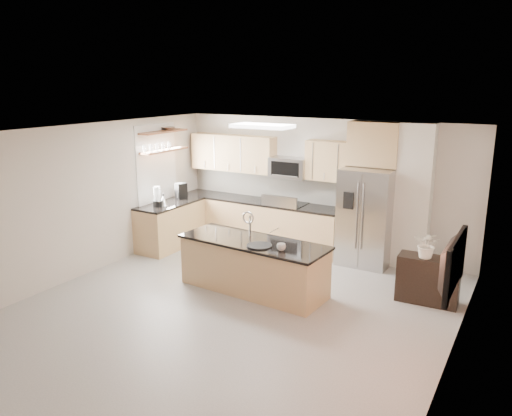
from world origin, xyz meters
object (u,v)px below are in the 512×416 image
Objects in this scene: microwave at (289,168)px; television at (445,262)px; island at (254,265)px; blender at (157,198)px; credenza at (428,280)px; range at (286,226)px; cup at (281,247)px; bowl at (168,128)px; kettle at (163,200)px; refrigerator at (366,217)px; coffee_maker at (181,191)px; platter at (259,246)px; flower_vase at (428,238)px.

television is at bearing -42.75° from microwave.
island is 6.25× the size of blender.
television is at bearing -78.50° from credenza.
range is 2.62m from cup.
blender is at bearing 73.17° from television.
range is 3.26× the size of bowl.
bowl is (-5.27, 0.41, 2.02)m from credenza.
bowl is at bearing 68.03° from television.
cup is 3.29m from kettle.
refrigerator is (1.66, -0.17, -0.74)m from microwave.
television is (3.01, -0.98, 0.93)m from island.
cup is 3.98m from bowl.
refrigerator is 3.81m from coffee_maker.
cup is at bearing -0.84° from platter.
range is 2.28m from coffee_maker.
refrigerator is 2.44m from island.
refrigerator is 4.57× the size of platter.
television is at bearing -21.97° from bowl.
platter is 0.99× the size of blender.
island is 2.69m from credenza.
credenza is at bearing 24.01° from island.
island is (0.50, -2.14, -0.05)m from range.
bowl is at bearing 152.67° from platter.
kettle is 5.83m from television.
flower_vase is (1.32, -1.22, 0.15)m from refrigerator.
cup is 3.61m from coffee_maker.
range is at bearing 106.93° from island.
flower_vase is (-0.04, -0.06, 0.68)m from credenza.
refrigerator reaches higher than island.
credenza is 2.61m from platter.
kettle is (-3.13, 1.03, 0.13)m from cup.
bowl is (-2.97, 1.54, 1.53)m from platter.
range is 1.26× the size of credenza.
blender is 0.37× the size of television.
island reaches higher than range.
credenza is at bearing 14.20° from television.
range is at bearing 155.60° from credenza.
blender is (-3.18, 0.91, 0.20)m from cup.
bowl reaches higher than platter.
platter is 1.11× the size of bowl.
island reaches higher than kettle.
coffee_maker is at bearing 66.39° from television.
credenza is 2.21m from television.
television is (1.85, -3.07, 0.46)m from refrigerator.
cup is 0.21× the size of flower_vase.
island reaches higher than cup.
microwave is at bearing 174.14° from refrigerator.
bowl is at bearing 105.43° from blender.
kettle is (-5.05, -0.11, 0.66)m from credenza.
refrigerator is at bearing 64.74° from island.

